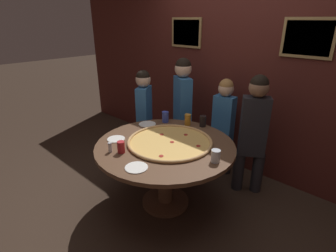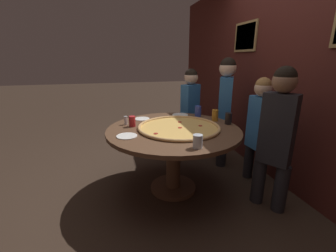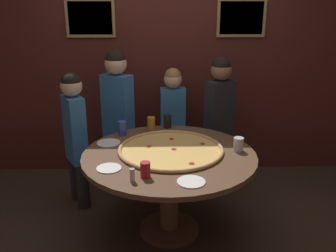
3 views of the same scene
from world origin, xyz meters
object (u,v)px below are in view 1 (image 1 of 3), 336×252
Objects in this scene: white_plate_near_front at (116,139)px; diner_side_left at (223,121)px; giant_pizza at (170,141)px; white_plate_beside_cup at (147,124)px; dining_table at (165,157)px; drink_cup_near_right at (216,156)px; condiment_shaker at (110,147)px; drink_cup_far_left at (203,121)px; diner_centre_back at (253,129)px; drink_cup_beside_pizza at (121,147)px; drink_cup_front_edge at (188,120)px; white_plate_left_side at (136,168)px; diner_side_right at (182,105)px; diner_far_left at (144,112)px; drink_cup_near_left at (165,117)px.

diner_side_left reaches higher than white_plate_near_front.
giant_pizza is 0.57m from white_plate_beside_cup.
dining_table is 6.92× the size of white_plate_beside_cup.
drink_cup_near_right is 1.00m from condiment_shaker.
diner_centre_back is at bearing 20.92° from drink_cup_far_left.
condiment_shaker reaches higher than white_plate_near_front.
diner_side_left reaches higher than white_plate_beside_cup.
diner_centre_back is (0.72, 1.28, -0.00)m from drink_cup_beside_pizza.
drink_cup_far_left is at bearing 63.61° from white_plate_near_front.
drink_cup_front_edge is at bearing -150.76° from drink_cup_far_left.
white_plate_left_side is 0.97× the size of white_plate_beside_cup.
diner_side_left is at bearing 87.00° from giant_pizza.
condiment_shaker is at bearing -103.39° from drink_cup_far_left.
white_plate_near_front is (-0.46, -0.93, -0.06)m from drink_cup_far_left.
drink_cup_near_right reaches higher than white_plate_left_side.
drink_cup_front_edge is 1.18× the size of drink_cup_near_right.
drink_cup_near_right is 1.12m from white_plate_beside_cup.
diner_centre_back is (0.40, 1.36, 0.05)m from white_plate_left_side.
white_plate_left_side is 0.16× the size of diner_side_left.
diner_side_right reaches higher than diner_centre_back.
white_plate_left_side is at bearing -15.16° from drink_cup_beside_pizza.
diner_far_left is (-0.35, 0.27, 0.01)m from white_plate_beside_cup.
giant_pizza is at bearing 179.01° from drink_cup_near_right.
drink_cup_beside_pizza is 1.47m from diner_centre_back.
diner_far_left is (-1.42, -0.35, -0.05)m from diner_centre_back.
diner_side_right reaches higher than diner_far_left.
diner_far_left is at bearing 75.21° from diner_side_right.
drink_cup_front_edge is 1.11m from white_plate_left_side.
drink_cup_front_edge is 0.66× the size of white_plate_beside_cup.
diner_far_left is (-0.89, 0.45, -0.00)m from giant_pizza.
giant_pizza is at bearing -146.84° from diner_far_left.
diner_far_left reaches higher than giant_pizza.
drink_cup_front_edge is 0.47m from diner_side_right.
drink_cup_far_left is at bearing 76.61° from condiment_shaker.
diner_far_left is at bearing 172.75° from drink_cup_near_left.
drink_cup_front_edge is at bearing 168.05° from diner_side_right.
diner_side_left is (0.06, 0.36, -0.09)m from drink_cup_far_left.
diner_side_left is (-0.51, 0.96, -0.08)m from drink_cup_near_right.
dining_table is at bearing 150.28° from diner_side_right.
condiment_shaker is at bearing 73.79° from diner_side_left.
condiment_shaker is 0.07× the size of diner_far_left.
diner_centre_back reaches higher than drink_cup_front_edge.
white_plate_beside_cup reaches higher than dining_table.
giant_pizza is (0.01, 0.06, 0.16)m from dining_table.
white_plate_near_front is at bearing -144.85° from giant_pizza.
drink_cup_near_left reaches higher than drink_cup_far_left.
drink_cup_near_left is at bearing 87.20° from white_plate_near_front.
drink_cup_near_left is 1.05m from diner_centre_back.
condiment_shaker is (-0.28, -0.54, 0.04)m from giant_pizza.
white_plate_beside_cup is (-0.07, 0.52, 0.00)m from white_plate_near_front.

